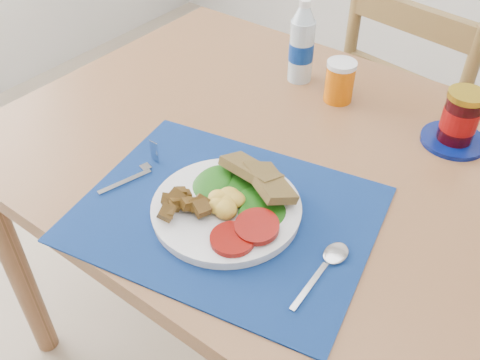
% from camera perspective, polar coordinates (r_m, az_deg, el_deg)
% --- Properties ---
extents(table, '(1.40, 0.90, 0.75)m').
position_cam_1_polar(table, '(1.13, 8.60, -1.81)').
color(table, brown).
rests_on(table, ground).
extents(chair_far, '(0.46, 0.44, 1.09)m').
position_cam_1_polar(chair_far, '(1.67, 17.88, 7.55)').
color(chair_far, brown).
rests_on(chair_far, ground).
extents(placemat, '(0.58, 0.49, 0.00)m').
position_cam_1_polar(placemat, '(0.96, -1.45, -3.60)').
color(placemat, black).
rests_on(placemat, table).
extents(breakfast_plate, '(0.26, 0.26, 0.06)m').
position_cam_1_polar(breakfast_plate, '(0.94, -1.85, -2.72)').
color(breakfast_plate, silver).
rests_on(breakfast_plate, placemat).
extents(fork, '(0.04, 0.16, 0.00)m').
position_cam_1_polar(fork, '(1.06, -10.80, 0.80)').
color(fork, '#B2B5BA').
rests_on(fork, placemat).
extents(spoon, '(0.04, 0.16, 0.00)m').
position_cam_1_polar(spoon, '(0.88, 9.30, -8.87)').
color(spoon, '#B2B5BA').
rests_on(spoon, placemat).
extents(water_bottle, '(0.06, 0.06, 0.20)m').
position_cam_1_polar(water_bottle, '(1.31, 6.59, 14.02)').
color(water_bottle, '#ADBFCC').
rests_on(water_bottle, table).
extents(juice_glass, '(0.07, 0.07, 0.09)m').
position_cam_1_polar(juice_glass, '(1.26, 10.57, 10.20)').
color(juice_glass, '#CD5B05').
rests_on(juice_glass, table).
extents(jam_on_saucer, '(0.13, 0.13, 0.12)m').
position_cam_1_polar(jam_on_saucer, '(1.18, 22.35, 5.83)').
color(jam_on_saucer, '#05125A').
rests_on(jam_on_saucer, table).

